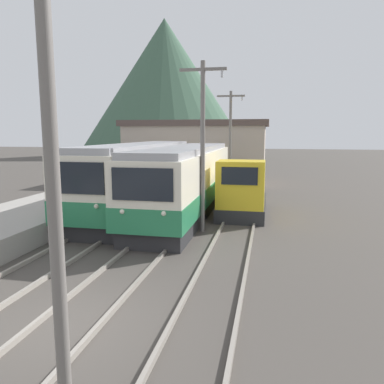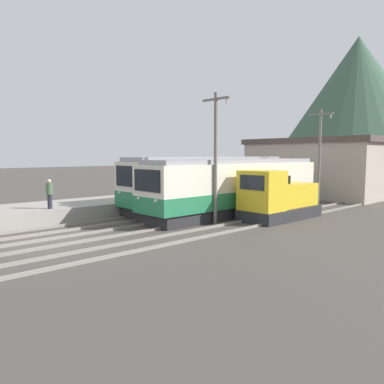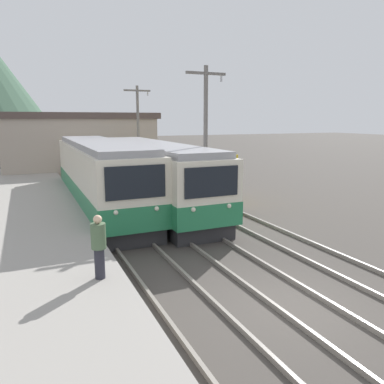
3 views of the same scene
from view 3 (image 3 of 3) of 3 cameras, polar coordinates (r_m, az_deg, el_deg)
ground_plane at (r=10.68m, az=15.28°, el=-16.56°), size 200.00×200.00×0.00m
platform_left at (r=8.48m, az=-22.42°, el=-21.52°), size 4.50×54.00×0.86m
track_left at (r=9.38m, az=2.10°, el=-19.80°), size 1.54×60.00×0.14m
track_center at (r=10.76m, az=16.16°, el=-15.95°), size 1.54×60.00×0.14m
track_right at (r=12.77m, az=26.77°, el=-12.32°), size 1.54×60.00×0.14m
commuter_train_left at (r=20.56m, az=-13.76°, el=1.93°), size 2.84×14.12×3.75m
commuter_train_center at (r=20.94m, az=-6.04°, el=2.19°), size 2.84×14.58×3.62m
shunting_locomotive at (r=22.34m, az=1.11°, el=1.57°), size 2.40×5.69×3.00m
catenary_mast_mid at (r=17.92m, az=2.10°, el=8.13°), size 2.00×0.20×7.30m
catenary_mast_far at (r=28.65m, az=-8.17°, el=9.11°), size 2.00×0.20×7.30m
person_on_platform at (r=9.84m, az=-14.03°, el=-7.74°), size 0.38×0.38×1.67m
station_building at (r=33.56m, az=-16.78°, el=6.89°), size 12.60×6.30×5.41m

